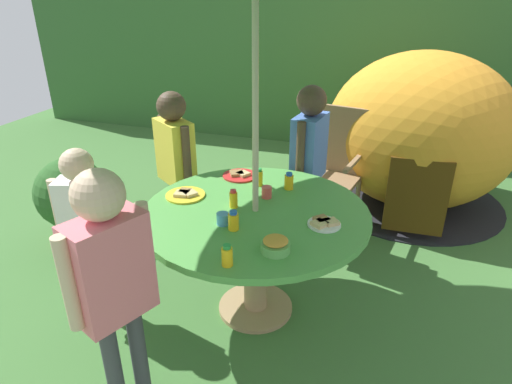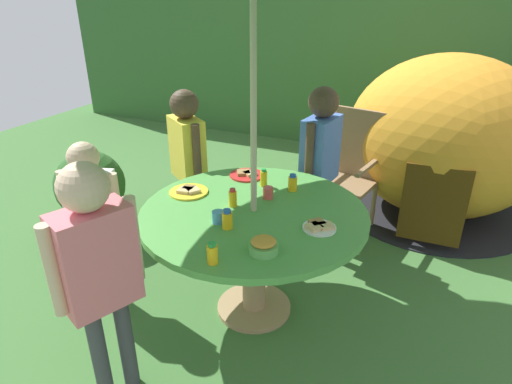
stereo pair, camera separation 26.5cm
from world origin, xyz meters
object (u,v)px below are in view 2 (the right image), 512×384
Objects in this scene: wooden_chair at (349,167)px; dome_tent at (444,137)px; cup_far at (218,217)px; juice_bottle_mid_left at (227,220)px; garden_table at (254,229)px; plate_far_right at (247,174)px; juice_bottle_near_right at (233,198)px; potted_plant at (91,189)px; snack_bowl at (264,246)px; juice_bottle_center_front at (293,183)px; child_in_blue_shirt at (320,150)px; plate_front_edge at (189,191)px; cup_near at (268,193)px; plate_center_back at (319,227)px; juice_bottle_near_left at (264,178)px; child_in_white_shirt at (91,204)px; child_in_pink_shirt at (97,259)px; child_in_yellow_shirt at (187,149)px; juice_bottle_far_left at (212,254)px.

wooden_chair is 0.58× the size of dome_tent.
dome_tent reaches higher than cup_far.
garden_table is at bearing 79.56° from juice_bottle_mid_left.
juice_bottle_near_right is (0.12, -0.45, 0.04)m from plate_far_right.
dome_tent is 2.42× the size of potted_plant.
juice_bottle_center_front is (-0.11, 0.75, 0.01)m from snack_bowl.
plate_front_edge is (-0.62, -0.86, -0.09)m from child_in_blue_shirt.
juice_bottle_center_front is at bearing 59.02° from cup_near.
juice_bottle_near_right reaches higher than cup_far.
dome_tent is (0.70, 0.65, 0.16)m from wooden_chair.
potted_plant is 2.14m from plate_center_back.
plate_center_back is at bearing -38.83° from juice_bottle_near_left.
child_in_white_shirt is 15.20× the size of cup_near.
child_in_white_shirt is at bearing 68.87° from child_in_pink_shirt.
dome_tent is (0.96, 2.01, 0.11)m from garden_table.
plate_front_edge reaches higher than potted_plant.
plate_far_right is at bearing 135.66° from cup_near.
juice_bottle_near_right is at bearing -125.79° from juice_bottle_center_front.
child_in_yellow_shirt is 0.94m from cup_near.
child_in_white_shirt is 0.93m from juice_bottle_mid_left.
plate_center_back is 2.53× the size of cup_near.
child_in_yellow_shirt reaches higher than snack_bowl.
child_in_yellow_shirt reaches higher than wooden_chair.
juice_bottle_center_front reaches higher than cup_near.
plate_front_edge is 2.18× the size of juice_bottle_near_right.
juice_bottle_center_front is at bearing 72.06° from garden_table.
dome_tent is at bearing 54.23° from wooden_chair.
juice_bottle_near_left is 0.56m from cup_far.
juice_bottle_far_left is at bearing -29.01° from potted_plant.
juice_bottle_near_left reaches higher than juice_bottle_far_left.
child_in_blue_shirt is 17.74× the size of cup_near.
wooden_chair is 13.96× the size of cup_near.
plate_far_right is at bearing 21.76° from child_in_yellow_shirt.
cup_far is at bearing -13.16° from child_in_yellow_shirt.
juice_bottle_near_right is (0.83, 0.30, 0.08)m from child_in_white_shirt.
child_in_pink_shirt is (-0.65, -2.24, 0.28)m from wooden_chair.
garden_table is 0.49m from snack_bowl.
plate_front_edge is at bearing -14.90° from potted_plant.
snack_bowl is at bearing -21.89° from potted_plant.
child_in_yellow_shirt reaches higher than cup_far.
juice_bottle_near_right is at bearing 132.78° from snack_bowl.
garden_table is 1.05× the size of child_in_pink_shirt.
plate_center_back is 0.64m from juice_bottle_far_left.
child_in_pink_shirt is at bearing -144.52° from juice_bottle_far_left.
wooden_chair is at bearing 76.07° from cup_far.
juice_bottle_center_front is at bearing -117.97° from dome_tent.
child_in_pink_shirt is at bearing -115.80° from dome_tent.
child_in_pink_shirt is 0.94m from plate_front_edge.
juice_bottle_near_right is (1.52, -0.36, 0.38)m from potted_plant.
plate_far_right reaches higher than potted_plant.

